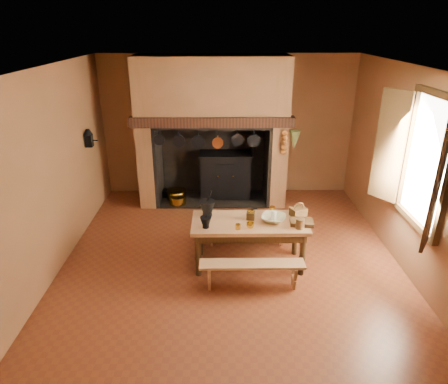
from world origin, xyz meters
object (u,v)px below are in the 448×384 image
bench_front (252,269)px  iron_range (226,174)px  mixing_bowl (274,218)px  coffee_grinder (251,215)px  work_table (249,228)px  wicker_basket (298,211)px

bench_front → iron_range: bearing=95.5°
bench_front → mixing_bowl: mixing_bowl is taller
iron_range → coffee_grinder: bearing=-82.6°
work_table → iron_range: bearing=96.8°
coffee_grinder → bench_front: bearing=-81.9°
iron_range → mixing_bowl: bearing=-75.7°
work_table → coffee_grinder: size_ratio=9.37×
bench_front → coffee_grinder: 0.82m
iron_range → work_table: iron_range is taller
iron_range → wicker_basket: size_ratio=5.98×
coffee_grinder → mixing_bowl: 0.33m
coffee_grinder → mixing_bowl: coffee_grinder is taller
iron_range → bench_front: 3.14m
iron_range → mixing_bowl: 2.62m
bench_front → coffee_grinder: size_ratio=7.96×
iron_range → mixing_bowl: size_ratio=4.64×
work_table → bench_front: work_table is taller
iron_range → bench_front: iron_range is taller
wicker_basket → mixing_bowl: bearing=178.6°
coffee_grinder → wicker_basket: 0.71m
wicker_basket → bench_front: bearing=-158.5°
bench_front → wicker_basket: bearing=46.3°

